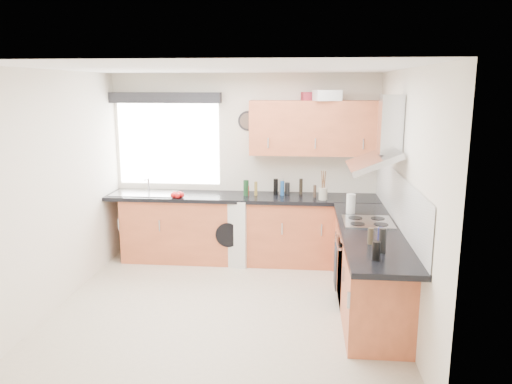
# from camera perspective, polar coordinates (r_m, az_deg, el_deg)

# --- Properties ---
(ground_plane) EXTENTS (3.60, 3.60, 0.00)m
(ground_plane) POSITION_cam_1_polar(r_m,az_deg,el_deg) (5.50, -3.53, -13.12)
(ground_plane) COLOR beige
(ceiling) EXTENTS (3.60, 3.60, 0.02)m
(ceiling) POSITION_cam_1_polar(r_m,az_deg,el_deg) (4.98, -3.91, 13.92)
(ceiling) COLOR white
(ceiling) RESTS_ON wall_back
(wall_back) EXTENTS (3.60, 0.02, 2.50)m
(wall_back) POSITION_cam_1_polar(r_m,az_deg,el_deg) (6.85, -1.33, 2.92)
(wall_back) COLOR silver
(wall_back) RESTS_ON ground_plane
(wall_front) EXTENTS (3.60, 0.02, 2.50)m
(wall_front) POSITION_cam_1_polar(r_m,az_deg,el_deg) (3.39, -8.55, -6.75)
(wall_front) COLOR silver
(wall_front) RESTS_ON ground_plane
(wall_left) EXTENTS (0.02, 3.60, 2.50)m
(wall_left) POSITION_cam_1_polar(r_m,az_deg,el_deg) (5.66, -22.00, 0.11)
(wall_left) COLOR silver
(wall_left) RESTS_ON ground_plane
(wall_right) EXTENTS (0.02, 3.60, 2.50)m
(wall_right) POSITION_cam_1_polar(r_m,az_deg,el_deg) (5.13, 16.57, -0.68)
(wall_right) COLOR silver
(wall_right) RESTS_ON ground_plane
(window) EXTENTS (1.40, 0.02, 1.10)m
(window) POSITION_cam_1_polar(r_m,az_deg,el_deg) (7.00, -9.96, 5.42)
(window) COLOR silver
(window) RESTS_ON wall_back
(window_blind) EXTENTS (1.50, 0.18, 0.14)m
(window_blind) POSITION_cam_1_polar(r_m,az_deg,el_deg) (6.87, -10.35, 10.56)
(window_blind) COLOR black
(window_blind) RESTS_ON wall_back
(splashback) EXTENTS (0.01, 3.00, 0.54)m
(splashback) POSITION_cam_1_polar(r_m,az_deg,el_deg) (5.43, 15.83, -0.70)
(splashback) COLOR white
(splashback) RESTS_ON wall_right
(base_cab_back) EXTENTS (3.00, 0.58, 0.86)m
(base_cab_back) POSITION_cam_1_polar(r_m,az_deg,el_deg) (6.76, -2.43, -4.34)
(base_cab_back) COLOR #AA5130
(base_cab_back) RESTS_ON ground_plane
(base_cab_corner) EXTENTS (0.60, 0.60, 0.86)m
(base_cab_corner) POSITION_cam_1_polar(r_m,az_deg,el_deg) (6.72, 11.24, -4.65)
(base_cab_corner) COLOR #AA5130
(base_cab_corner) RESTS_ON ground_plane
(base_cab_right) EXTENTS (0.58, 2.10, 0.86)m
(base_cab_right) POSITION_cam_1_polar(r_m,az_deg,el_deg) (5.45, 12.73, -8.71)
(base_cab_right) COLOR #AA5130
(base_cab_right) RESTS_ON ground_plane
(worktop_back) EXTENTS (3.60, 0.62, 0.05)m
(worktop_back) POSITION_cam_1_polar(r_m,az_deg,el_deg) (6.62, -1.62, -0.61)
(worktop_back) COLOR black
(worktop_back) RESTS_ON base_cab_back
(worktop_right) EXTENTS (0.62, 2.42, 0.05)m
(worktop_right) POSITION_cam_1_polar(r_m,az_deg,el_deg) (5.17, 13.05, -4.57)
(worktop_right) COLOR black
(worktop_right) RESTS_ON base_cab_right
(sink) EXTENTS (0.84, 0.46, 0.10)m
(sink) POSITION_cam_1_polar(r_m,az_deg,el_deg) (6.90, -12.66, 0.16)
(sink) COLOR #ADB0B7
(sink) RESTS_ON worktop_back
(oven) EXTENTS (0.56, 0.58, 0.85)m
(oven) POSITION_cam_1_polar(r_m,az_deg,el_deg) (5.59, 12.43, -8.21)
(oven) COLOR black
(oven) RESTS_ON ground_plane
(hob_plate) EXTENTS (0.52, 0.52, 0.01)m
(hob_plate) POSITION_cam_1_polar(r_m,az_deg,el_deg) (5.45, 12.67, -3.35)
(hob_plate) COLOR #ADB0B7
(hob_plate) RESTS_ON worktop_right
(extractor_hood) EXTENTS (0.52, 0.78, 0.66)m
(extractor_hood) POSITION_cam_1_polar(r_m,az_deg,el_deg) (5.30, 14.17, 5.57)
(extractor_hood) COLOR #ADB0B7
(extractor_hood) RESTS_ON wall_right
(upper_cabinets) EXTENTS (1.70, 0.35, 0.70)m
(upper_cabinets) POSITION_cam_1_polar(r_m,az_deg,el_deg) (6.56, 6.80, 7.28)
(upper_cabinets) COLOR #AA5130
(upper_cabinets) RESTS_ON wall_back
(washing_machine) EXTENTS (0.72, 0.71, 0.89)m
(washing_machine) POSITION_cam_1_polar(r_m,az_deg,el_deg) (6.77, -2.84, -4.18)
(washing_machine) COLOR silver
(washing_machine) RESTS_ON ground_plane
(wall_clock) EXTENTS (0.27, 0.04, 0.27)m
(wall_clock) POSITION_cam_1_polar(r_m,az_deg,el_deg) (6.75, -0.95, 8.12)
(wall_clock) COLOR black
(wall_clock) RESTS_ON wall_back
(casserole) EXTENTS (0.37, 0.31, 0.13)m
(casserole) POSITION_cam_1_polar(r_m,az_deg,el_deg) (6.44, 8.13, 10.87)
(casserole) COLOR silver
(casserole) RESTS_ON upper_cabinets
(storage_box) EXTENTS (0.26, 0.23, 0.10)m
(storage_box) POSITION_cam_1_polar(r_m,az_deg,el_deg) (6.63, 6.29, 10.83)
(storage_box) COLOR #A3283B
(storage_box) RESTS_ON upper_cabinets
(utensil_pot) EXTENTS (0.12, 0.12, 0.15)m
(utensil_pot) POSITION_cam_1_polar(r_m,az_deg,el_deg) (6.41, 7.67, -0.20)
(utensil_pot) COLOR #9D9886
(utensil_pot) RESTS_ON worktop_back
(kitchen_roll) EXTENTS (0.11, 0.11, 0.22)m
(kitchen_roll) POSITION_cam_1_polar(r_m,az_deg,el_deg) (5.77, 10.78, -1.32)
(kitchen_roll) COLOR silver
(kitchen_roll) RESTS_ON worktop_right
(tomato_cluster) EXTENTS (0.17, 0.17, 0.07)m
(tomato_cluster) POSITION_cam_1_polar(r_m,az_deg,el_deg) (6.57, -9.00, -0.31)
(tomato_cluster) COLOR red
(tomato_cluster) RESTS_ON worktop_back
(jar_0) EXTENTS (0.06, 0.06, 0.13)m
(jar_0) POSITION_cam_1_polar(r_m,az_deg,el_deg) (6.60, -1.07, 0.13)
(jar_0) COLOR maroon
(jar_0) RESTS_ON worktop_back
(jar_1) EXTENTS (0.07, 0.07, 0.21)m
(jar_1) POSITION_cam_1_polar(r_m,az_deg,el_deg) (6.59, -1.14, 0.47)
(jar_1) COLOR #123518
(jar_1) RESTS_ON worktop_back
(jar_2) EXTENTS (0.06, 0.06, 0.09)m
(jar_2) POSITION_cam_1_polar(r_m,az_deg,el_deg) (6.48, 7.69, -0.36)
(jar_2) COLOR #1A491F
(jar_2) RESTS_ON worktop_back
(jar_3) EXTENTS (0.04, 0.04, 0.16)m
(jar_3) POSITION_cam_1_polar(r_m,az_deg,el_deg) (6.54, 6.73, 0.09)
(jar_3) COLOR #3D2D22
(jar_3) RESTS_ON worktop_back
(jar_4) EXTENTS (0.06, 0.06, 0.22)m
(jar_4) POSITION_cam_1_polar(r_m,az_deg,el_deg) (6.64, 2.26, 0.60)
(jar_4) COLOR black
(jar_4) RESTS_ON worktop_back
(jar_5) EXTENTS (0.05, 0.05, 0.21)m
(jar_5) POSITION_cam_1_polar(r_m,az_deg,el_deg) (6.69, 5.15, 0.62)
(jar_5) COLOR black
(jar_5) RESTS_ON worktop_back
(jar_6) EXTENTS (0.04, 0.04, 0.18)m
(jar_6) POSITION_cam_1_polar(r_m,az_deg,el_deg) (6.60, -0.02, 0.39)
(jar_6) COLOR olive
(jar_6) RESTS_ON worktop_back
(jar_7) EXTENTS (0.05, 0.05, 0.19)m
(jar_7) POSITION_cam_1_polar(r_m,az_deg,el_deg) (6.61, 3.02, 0.43)
(jar_7) COLOR navy
(jar_7) RESTS_ON worktop_back
(jar_8) EXTENTS (0.06, 0.06, 0.21)m
(jar_8) POSITION_cam_1_polar(r_m,az_deg,el_deg) (6.67, 2.95, 0.63)
(jar_8) COLOR #A1978A
(jar_8) RESTS_ON worktop_back
(jar_9) EXTENTS (0.06, 0.06, 0.16)m
(jar_9) POSITION_cam_1_polar(r_m,az_deg,el_deg) (6.68, 3.61, 0.39)
(jar_9) COLOR black
(jar_9) RESTS_ON worktop_back
(bottle_0) EXTENTS (0.05, 0.05, 0.15)m
(bottle_0) POSITION_cam_1_polar(r_m,az_deg,el_deg) (4.70, 12.96, -4.92)
(bottle_0) COLOR #3F3323
(bottle_0) RESTS_ON worktop_right
(bottle_1) EXTENTS (0.07, 0.07, 0.16)m
(bottle_1) POSITION_cam_1_polar(r_m,az_deg,el_deg) (4.30, 13.58, -6.55)
(bottle_1) COLOR black
(bottle_1) RESTS_ON worktop_right
(bottle_2) EXTENTS (0.07, 0.07, 0.14)m
(bottle_2) POSITION_cam_1_polar(r_m,az_deg,el_deg) (4.77, 14.12, -4.82)
(bottle_2) COLOR #171B50
(bottle_2) RESTS_ON worktop_right
(bottle_3) EXTENTS (0.06, 0.06, 0.22)m
(bottle_3) POSITION_cam_1_polar(r_m,az_deg,el_deg) (4.49, 14.26, -5.39)
(bottle_3) COLOR black
(bottle_3) RESTS_ON worktop_right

